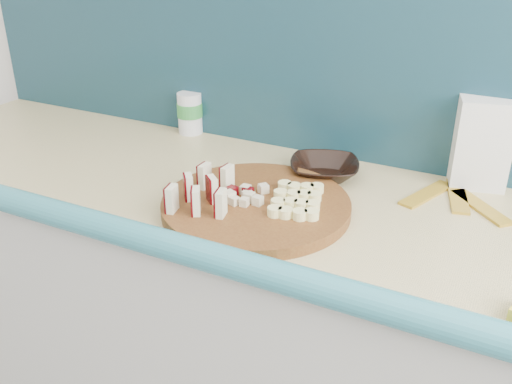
{
  "coord_description": "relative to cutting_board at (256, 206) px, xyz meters",
  "views": [
    {
      "loc": [
        0.61,
        0.43,
        1.49
      ],
      "look_at": [
        0.12,
        1.41,
        0.96
      ],
      "focal_mm": 40.0,
      "sensor_mm": 36.0,
      "label": 1
    }
  ],
  "objects": [
    {
      "name": "apple_chunks",
      "position": [
        -0.02,
        -0.01,
        0.02
      ],
      "size": [
        0.07,
        0.07,
        0.02
      ],
      "color": "beige",
      "rests_on": "cutting_board"
    },
    {
      "name": "cutting_board",
      "position": [
        0.0,
        0.0,
        0.0
      ],
      "size": [
        0.5,
        0.5,
        0.03
      ],
      "primitive_type": "cylinder",
      "rotation": [
        0.0,
        0.0,
        0.27
      ],
      "color": "#4F2611",
      "rests_on": "kitchen_counter"
    },
    {
      "name": "flour_bag",
      "position": [
        0.41,
        0.35,
        0.09
      ],
      "size": [
        0.14,
        0.12,
        0.21
      ],
      "primitive_type": "cube",
      "rotation": [
        0.0,
        0.0,
        0.24
      ],
      "color": "silver",
      "rests_on": "kitchen_counter"
    },
    {
      "name": "apple_wedges",
      "position": [
        -0.1,
        -0.06,
        0.04
      ],
      "size": [
        0.13,
        0.18,
        0.06
      ],
      "color": "beige",
      "rests_on": "cutting_board"
    },
    {
      "name": "canister",
      "position": [
        -0.39,
        0.35,
        0.05
      ],
      "size": [
        0.07,
        0.07,
        0.12
      ],
      "rotation": [
        0.0,
        0.0,
        -0.02
      ],
      "color": "silver",
      "rests_on": "kitchen_counter"
    },
    {
      "name": "kitchen_counter",
      "position": [
        -0.02,
        0.09,
        -0.47
      ],
      "size": [
        2.2,
        0.63,
        0.91
      ],
      "color": "beige",
      "rests_on": "ground"
    },
    {
      "name": "brown_bowl",
      "position": [
        0.07,
        0.24,
        0.01
      ],
      "size": [
        0.22,
        0.22,
        0.04
      ],
      "primitive_type": "imported",
      "rotation": [
        0.0,
        0.0,
        0.36
      ],
      "color": "black",
      "rests_on": "kitchen_counter"
    },
    {
      "name": "banana_slices",
      "position": [
        0.08,
        0.02,
        0.02
      ],
      "size": [
        0.13,
        0.17,
        0.02
      ],
      "color": "#FFF59B",
      "rests_on": "cutting_board"
    },
    {
      "name": "banana_peel",
      "position": [
        0.38,
        0.25,
        -0.01
      ],
      "size": [
        0.24,
        0.2,
        0.01
      ],
      "rotation": [
        0.0,
        0.0,
        0.07
      ],
      "color": "gold",
      "rests_on": "kitchen_counter"
    },
    {
      "name": "backsplash",
      "position": [
        -0.02,
        0.38,
        0.24
      ],
      "size": [
        2.2,
        0.02,
        0.5
      ],
      "primitive_type": "cube",
      "color": "teal",
      "rests_on": "kitchen_counter"
    }
  ]
}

